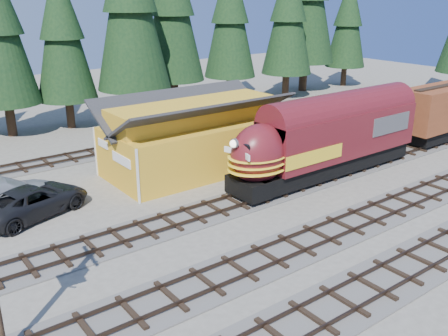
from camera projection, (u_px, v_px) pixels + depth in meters
ground at (302, 221)px, 27.41m from camera, size 120.00×120.00×0.00m
track_siding at (360, 165)px, 36.07m from camera, size 68.00×3.20×0.33m
track_main_south at (436, 189)px, 31.56m from camera, size 68.00×3.20×0.33m
track_spur at (19, 169)px, 35.24m from camera, size 32.00×3.20×0.33m
depot at (194, 129)px, 34.30m from camera, size 12.80×7.00×5.30m
conifer_backdrop at (156, 11)px, 45.86m from camera, size 80.93×21.64×17.34m
locomotive at (322, 142)px, 32.86m from camera, size 15.71×3.12×4.27m
pickup_truck_a at (34, 201)px, 27.85m from camera, size 6.83×4.66×1.73m
pickup_truck_b at (1, 195)px, 28.39m from camera, size 6.79×3.00×1.94m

